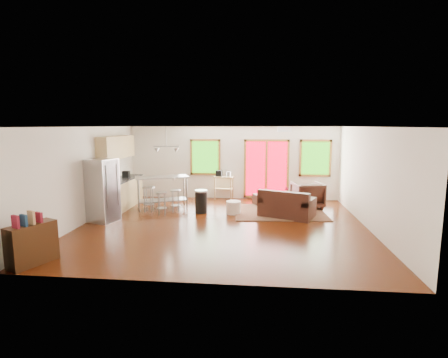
# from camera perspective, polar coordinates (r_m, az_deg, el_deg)

# --- Properties ---
(floor) EXTENTS (7.50, 7.00, 0.02)m
(floor) POSITION_cam_1_polar(r_m,az_deg,el_deg) (9.41, -0.18, -7.58)
(floor) COLOR #331205
(floor) RESTS_ON ground
(ceiling) EXTENTS (7.50, 7.00, 0.02)m
(ceiling) POSITION_cam_1_polar(r_m,az_deg,el_deg) (9.03, -0.19, 8.59)
(ceiling) COLOR white
(ceiling) RESTS_ON ground
(back_wall) EXTENTS (7.50, 0.02, 2.60)m
(back_wall) POSITION_cam_1_polar(r_m,az_deg,el_deg) (12.60, 1.46, 2.66)
(back_wall) COLOR silver
(back_wall) RESTS_ON ground
(left_wall) EXTENTS (0.02, 7.00, 2.60)m
(left_wall) POSITION_cam_1_polar(r_m,az_deg,el_deg) (10.22, -21.65, 0.62)
(left_wall) COLOR silver
(left_wall) RESTS_ON ground
(right_wall) EXTENTS (0.02, 7.00, 2.60)m
(right_wall) POSITION_cam_1_polar(r_m,az_deg,el_deg) (9.51, 22.97, -0.02)
(right_wall) COLOR silver
(right_wall) RESTS_ON ground
(front_wall) EXTENTS (7.50, 0.02, 2.60)m
(front_wall) POSITION_cam_1_polar(r_m,az_deg,el_deg) (5.71, -3.85, -4.80)
(front_wall) COLOR silver
(front_wall) RESTS_ON ground
(window_left) EXTENTS (1.10, 0.05, 1.30)m
(window_left) POSITION_cam_1_polar(r_m,az_deg,el_deg) (12.64, -3.08, 3.58)
(window_left) COLOR #1D600B
(window_left) RESTS_ON back_wall
(french_doors) EXTENTS (1.60, 0.05, 2.10)m
(french_doors) POSITION_cam_1_polar(r_m,az_deg,el_deg) (12.54, 6.92, 1.65)
(french_doors) COLOR red
(french_doors) RESTS_ON back_wall
(window_right) EXTENTS (1.10, 0.05, 1.30)m
(window_right) POSITION_cam_1_polar(r_m,az_deg,el_deg) (12.65, 14.69, 3.31)
(window_right) COLOR #1D600B
(window_right) RESTS_ON back_wall
(rug) EXTENTS (2.84, 2.28, 0.03)m
(rug) POSITION_cam_1_polar(r_m,az_deg,el_deg) (10.85, 9.01, -5.35)
(rug) COLOR #4B5E36
(rug) RESTS_ON floor
(loveseat) EXTENTS (1.72, 1.39, 0.80)m
(loveseat) POSITION_cam_1_polar(r_m,az_deg,el_deg) (10.29, 10.13, -4.41)
(loveseat) COLOR black
(loveseat) RESTS_ON floor
(coffee_table) EXTENTS (1.03, 0.67, 0.39)m
(coffee_table) POSITION_cam_1_polar(r_m,az_deg,el_deg) (11.25, 10.65, -3.19)
(coffee_table) COLOR #331C0C
(coffee_table) RESTS_ON floor
(armchair) EXTENTS (1.06, 1.02, 0.92)m
(armchair) POSITION_cam_1_polar(r_m,az_deg,el_deg) (11.54, 13.44, -2.36)
(armchair) COLOR black
(armchair) RESTS_ON floor
(ottoman) EXTENTS (0.70, 0.70, 0.36)m
(ottoman) POSITION_cam_1_polar(r_m,az_deg,el_deg) (11.76, 6.29, -3.36)
(ottoman) COLOR black
(ottoman) RESTS_ON floor
(pouf) EXTENTS (0.57, 0.57, 0.38)m
(pouf) POSITION_cam_1_polar(r_m,az_deg,el_deg) (10.53, 1.56, -4.67)
(pouf) COLOR white
(pouf) RESTS_ON floor
(vase) EXTENTS (0.20, 0.21, 0.30)m
(vase) POSITION_cam_1_polar(r_m,az_deg,el_deg) (11.26, 10.15, -2.26)
(vase) COLOR silver
(vase) RESTS_ON coffee_table
(book) EXTENTS (0.19, 0.08, 0.26)m
(book) POSITION_cam_1_polar(r_m,az_deg,el_deg) (11.18, 11.30, -2.27)
(book) COLOR maroon
(book) RESTS_ON coffee_table
(cabinets) EXTENTS (0.64, 2.24, 2.30)m
(cabinets) POSITION_cam_1_polar(r_m,az_deg,el_deg) (11.69, -16.55, -0.02)
(cabinets) COLOR tan
(cabinets) RESTS_ON floor
(refrigerator) EXTENTS (0.86, 0.85, 1.74)m
(refrigerator) POSITION_cam_1_polar(r_m,az_deg,el_deg) (10.17, -19.23, -1.75)
(refrigerator) COLOR #B7BABC
(refrigerator) RESTS_ON floor
(island) EXTENTS (1.76, 1.23, 1.04)m
(island) POSITION_cam_1_polar(r_m,az_deg,el_deg) (11.27, -10.06, -1.21)
(island) COLOR #B7BABC
(island) RESTS_ON floor
(cup) EXTENTS (0.14, 0.13, 0.11)m
(cup) POSITION_cam_1_polar(r_m,az_deg,el_deg) (10.95, -8.24, 0.11)
(cup) COLOR white
(cup) RESTS_ON island
(bar_stool_a) EXTENTS (0.37, 0.37, 0.79)m
(bar_stool_a) POSITION_cam_1_polar(r_m,az_deg,el_deg) (10.95, -12.22, -2.25)
(bar_stool_a) COLOR #B7BABC
(bar_stool_a) RESTS_ON floor
(bar_stool_b) EXTENTS (0.36, 0.36, 0.69)m
(bar_stool_b) POSITION_cam_1_polar(r_m,az_deg,el_deg) (10.48, -10.14, -3.07)
(bar_stool_b) COLOR #B7BABC
(bar_stool_b) RESTS_ON floor
(bar_stool_c) EXTENTS (0.35, 0.35, 0.69)m
(bar_stool_c) POSITION_cam_1_polar(r_m,az_deg,el_deg) (10.76, -7.92, -2.72)
(bar_stool_c) COLOR #B7BABC
(bar_stool_c) RESTS_ON floor
(trash_can) EXTENTS (0.50, 0.50, 0.70)m
(trash_can) POSITION_cam_1_polar(r_m,az_deg,el_deg) (10.63, -3.75, -3.66)
(trash_can) COLOR black
(trash_can) RESTS_ON floor
(kitchen_cart) EXTENTS (0.72, 0.51, 1.04)m
(kitchen_cart) POSITION_cam_1_polar(r_m,az_deg,el_deg) (12.53, -0.12, -0.09)
(kitchen_cart) COLOR tan
(kitchen_cart) RESTS_ON floor
(bookshelf) EXTENTS (0.67, 0.96, 1.05)m
(bookshelf) POSITION_cam_1_polar(r_m,az_deg,el_deg) (7.68, -28.88, -9.18)
(bookshelf) COLOR #331C0C
(bookshelf) RESTS_ON floor
(ceiling_flush) EXTENTS (0.35, 0.35, 0.12)m
(ceiling_flush) POSITION_cam_1_polar(r_m,az_deg,el_deg) (9.61, 9.82, 7.99)
(ceiling_flush) COLOR white
(ceiling_flush) RESTS_ON ceiling
(pendant_light) EXTENTS (0.80, 0.18, 0.79)m
(pendant_light) POSITION_cam_1_polar(r_m,az_deg,el_deg) (10.88, -9.39, 4.74)
(pendant_light) COLOR gray
(pendant_light) RESTS_ON ceiling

